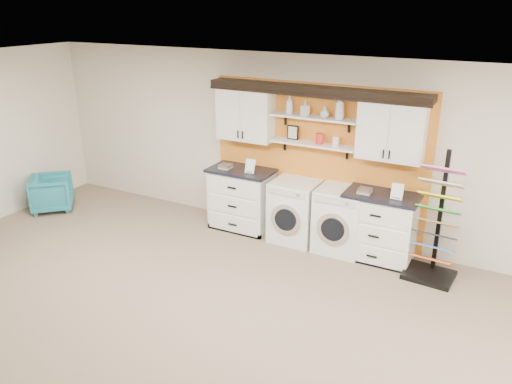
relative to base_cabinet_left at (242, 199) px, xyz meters
The scene contains 21 objects.
ceiling 4.45m from the base_cabinet_left, 72.76° to the right, with size 10.00×10.00×0.00m, color white.
wall_back 1.49m from the base_cabinet_left, 17.63° to the left, with size 10.00×10.00×0.00m, color beige.
accent_panel 1.37m from the base_cabinet_left, 16.00° to the left, with size 3.40×0.07×2.40m, color orange.
upper_cabinet_left 1.38m from the base_cabinet_left, 90.00° to the left, with size 0.90×0.35×0.84m.
upper_cabinet_right 2.65m from the base_cabinet_left, ahead, with size 0.90×0.35×0.84m.
shelf_lower 1.53m from the base_cabinet_left, ahead, with size 1.32×0.28×0.03m, color white.
shelf_upper 1.83m from the base_cabinet_left, ahead, with size 1.32×0.28×0.03m, color white.
crown_molding 2.15m from the base_cabinet_left, ahead, with size 3.30×0.41×0.13m.
picture_frame 1.40m from the base_cabinet_left, 14.85° to the left, with size 0.18×0.02×0.22m.
canister_red 1.67m from the base_cabinet_left, ahead, with size 0.11×0.11×0.16m, color red.
canister_cream 1.86m from the base_cabinet_left, ahead, with size 0.10×0.10×0.14m, color silver.
base_cabinet_left is the anchor object (origin of this frame).
base_cabinet_right 2.26m from the base_cabinet_left, ahead, with size 1.02×0.66×1.00m.
washer 0.94m from the base_cabinet_left, ahead, with size 0.69×0.71×0.96m.
dryer 1.68m from the base_cabinet_left, ahead, with size 0.69×0.71×0.97m.
sample_rack 3.04m from the base_cabinet_left, ahead, with size 0.68×0.58×1.75m.
armchair 3.50m from the base_cabinet_left, 164.73° to the right, with size 0.67×0.69×0.63m, color teal.
soap_bottle_a 1.75m from the base_cabinet_left, 12.20° to the left, with size 0.11×0.11×0.28m, color silver.
soap_bottle_b 1.84m from the base_cabinet_left, ahead, with size 0.10×0.10×0.22m, color silver.
soap_bottle_c 2.00m from the base_cabinet_left, ahead, with size 0.12×0.12×0.16m, color silver.
soap_bottle_d 2.21m from the base_cabinet_left, ahead, with size 0.13×0.13×0.34m, color silver.
Camera 1 is at (2.60, -2.90, 3.50)m, focal length 35.00 mm.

